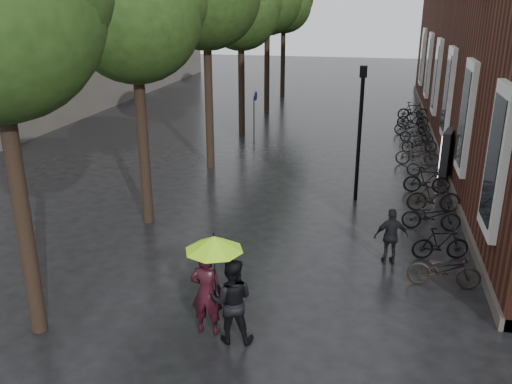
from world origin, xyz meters
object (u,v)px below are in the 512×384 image
(pedestrian_walking, at_px, (391,236))
(parked_bicycles, at_px, (422,158))
(lamp_post, at_px, (360,121))
(person_burgundy, at_px, (207,293))
(ad_lightbox, at_px, (446,156))
(person_black, at_px, (232,301))

(pedestrian_walking, distance_m, parked_bicycles, 8.92)
(pedestrian_walking, height_order, lamp_post, lamp_post)
(person_burgundy, xyz_separation_m, ad_lightbox, (5.83, 11.35, 0.08))
(person_black, xyz_separation_m, parked_bicycles, (4.52, 13.03, -0.44))
(person_black, height_order, lamp_post, lamp_post)
(pedestrian_walking, relative_size, parked_bicycles, 0.07)
(person_black, xyz_separation_m, pedestrian_walking, (3.16, 4.21, -0.15))
(pedestrian_walking, distance_m, lamp_post, 5.16)
(pedestrian_walking, xyz_separation_m, ad_lightbox, (2.10, 7.30, 0.25))
(pedestrian_walking, height_order, parked_bicycles, pedestrian_walking)
(ad_lightbox, bearing_deg, person_burgundy, -102.85)
(parked_bicycles, height_order, lamp_post, lamp_post)
(ad_lightbox, relative_size, lamp_post, 0.44)
(pedestrian_walking, relative_size, ad_lightbox, 0.75)
(person_burgundy, distance_m, ad_lightbox, 12.77)
(parked_bicycles, bearing_deg, lamp_post, -120.28)
(person_burgundy, relative_size, person_black, 1.03)
(person_black, xyz_separation_m, lamp_post, (2.07, 8.84, 1.87))
(pedestrian_walking, distance_m, ad_lightbox, 7.60)
(ad_lightbox, distance_m, lamp_post, 4.52)
(ad_lightbox, bearing_deg, lamp_post, -125.68)
(person_black, distance_m, ad_lightbox, 12.66)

